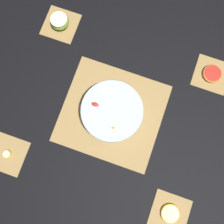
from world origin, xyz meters
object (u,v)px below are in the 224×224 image
apple_half (60,21)px  orange_slice_whole (170,214)px  fruit_salad_bowl (112,112)px  grapefruit_slice (212,74)px  banana_coin_single (7,154)px

apple_half → orange_slice_whole: size_ratio=1.04×
fruit_salad_bowl → grapefruit_slice: (-0.35, -0.30, -0.03)m
apple_half → fruit_salad_bowl: bearing=139.0°
orange_slice_whole → grapefruit_slice: 0.60m
orange_slice_whole → apple_half: bearing=-40.9°
fruit_salad_bowl → apple_half: fruit_salad_bowl is taller
fruit_salad_bowl → grapefruit_slice: 0.46m
apple_half → banana_coin_single: bearing=90.0°
banana_coin_single → grapefruit_slice: (-0.69, -0.60, 0.00)m
orange_slice_whole → grapefruit_slice: grapefruit_slice is taller
orange_slice_whole → banana_coin_single: (0.69, 0.00, -0.00)m
fruit_salad_bowl → orange_slice_whole: fruit_salad_bowl is taller
banana_coin_single → orange_slice_whole: bearing=-180.0°
fruit_salad_bowl → grapefruit_slice: bearing=-139.1°
apple_half → grapefruit_slice: bearing=180.0°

